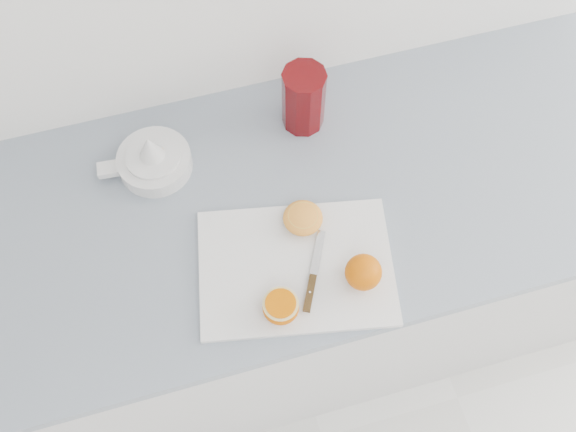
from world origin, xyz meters
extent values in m
cube|color=silver|center=(0.01, 1.70, 0.43)|extent=(2.27, 0.60, 0.86)
cube|color=gray|center=(0.01, 1.70, 0.88)|extent=(2.33, 0.64, 0.03)
cube|color=white|center=(-0.03, 1.54, 0.90)|extent=(0.42, 0.33, 0.01)
sphere|color=#E85804|center=(0.08, 1.48, 0.94)|extent=(0.07, 0.07, 0.07)
ellipsoid|color=#E85804|center=(-0.08, 1.46, 0.92)|extent=(0.07, 0.07, 0.04)
cylinder|color=#E4D385|center=(-0.08, 1.46, 0.94)|extent=(0.07, 0.07, 0.00)
cylinder|color=orange|center=(-0.08, 1.46, 0.94)|extent=(0.06, 0.06, 0.00)
ellipsoid|color=orange|center=(0.01, 1.63, 0.92)|extent=(0.08, 0.08, 0.03)
cylinder|color=gold|center=(0.01, 1.63, 0.93)|extent=(0.06, 0.06, 0.00)
cube|color=#433014|center=(-0.02, 1.48, 0.91)|extent=(0.05, 0.07, 0.01)
cube|color=#B7B7BC|center=(0.01, 1.56, 0.91)|extent=(0.06, 0.09, 0.00)
cylinder|color=#B7B7BC|center=(-0.02, 1.48, 0.91)|extent=(0.00, 0.00, 0.01)
cylinder|color=white|center=(-0.25, 1.84, 0.91)|extent=(0.15, 0.15, 0.04)
cylinder|color=white|center=(-0.25, 1.84, 0.93)|extent=(0.11, 0.11, 0.01)
cone|color=white|center=(-0.25, 1.84, 0.96)|extent=(0.05, 0.05, 0.06)
cube|color=white|center=(-0.35, 1.85, 0.91)|extent=(0.05, 0.04, 0.02)
ellipsoid|color=orange|center=(-0.24, 1.84, 0.94)|extent=(0.01, 0.01, 0.00)
ellipsoid|color=orange|center=(-0.27, 1.86, 0.94)|extent=(0.01, 0.01, 0.00)
ellipsoid|color=orange|center=(-0.26, 1.83, 0.94)|extent=(0.01, 0.01, 0.00)
ellipsoid|color=orange|center=(-0.23, 1.85, 0.94)|extent=(0.01, 0.01, 0.00)
cylinder|color=#590609|center=(0.08, 1.87, 0.96)|extent=(0.09, 0.09, 0.15)
cylinder|color=orange|center=(0.08, 1.87, 0.91)|extent=(0.08, 0.08, 0.03)
cylinder|color=#590609|center=(0.08, 1.87, 1.04)|extent=(0.09, 0.09, 0.00)
camera|label=1|loc=(-0.18, 1.09, 2.05)|focal=40.00mm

